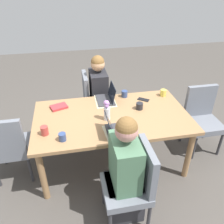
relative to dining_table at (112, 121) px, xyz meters
name	(u,v)px	position (x,y,z in m)	size (l,w,h in m)	color
ground_plane	(112,160)	(0.00, 0.00, -0.65)	(10.00, 10.00, 0.00)	#4C4742
dining_table	(112,121)	(0.00, 0.00, 0.00)	(1.84, 1.04, 0.72)	#9E754C
chair_far_left_near	(94,98)	(-0.12, 0.88, -0.15)	(0.44, 0.44, 0.90)	slate
person_far_left_near	(99,98)	(-0.04, 0.82, -0.12)	(0.36, 0.40, 1.19)	#2D2D33
chair_near_left_mid	(134,181)	(0.05, -0.83, -0.15)	(0.44, 0.44, 0.90)	slate
person_near_left_mid	(125,176)	(-0.03, -0.77, -0.12)	(0.36, 0.40, 1.19)	#2D2D33
chair_head_right_left_far	(202,116)	(1.28, 0.09, -0.15)	(0.44, 0.44, 0.90)	slate
chair_head_left_right_near	(9,145)	(-1.21, -0.05, -0.15)	(0.44, 0.44, 0.90)	slate
flower_vase	(107,110)	(-0.07, -0.07, 0.21)	(0.07, 0.08, 0.25)	silver
placemat_far_left_near	(105,101)	(-0.02, 0.36, 0.08)	(0.36, 0.26, 0.00)	beige
placemat_near_left_mid	(117,134)	(-0.01, -0.36, 0.08)	(0.36, 0.26, 0.00)	beige
laptop_near_left_mid	(115,130)	(-0.04, -0.35, 0.12)	(0.22, 0.32, 0.20)	#38383D
laptop_far_left_near	(107,98)	(0.01, 0.37, 0.12)	(0.22, 0.32, 0.21)	#38383D
coffee_mug_near_left	(124,94)	(0.26, 0.43, 0.12)	(0.08, 0.08, 0.09)	#33477A
coffee_mug_near_right	(62,137)	(-0.59, -0.36, 0.12)	(0.08, 0.08, 0.08)	#33477A
coffee_mug_centre_left	(45,131)	(-0.77, -0.22, 0.12)	(0.08, 0.08, 0.10)	#AD3D38
coffee_mug_centre_right	(139,106)	(0.36, 0.08, 0.12)	(0.09, 0.09, 0.08)	#232328
coffee_mug_far_left	(163,93)	(0.79, 0.36, 0.12)	(0.08, 0.08, 0.09)	#DBC64C
book_red_cover	(59,107)	(-0.62, 0.31, 0.09)	(0.20, 0.14, 0.03)	#B73338
phone_black	(143,100)	(0.49, 0.30, 0.08)	(0.15, 0.07, 0.01)	black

